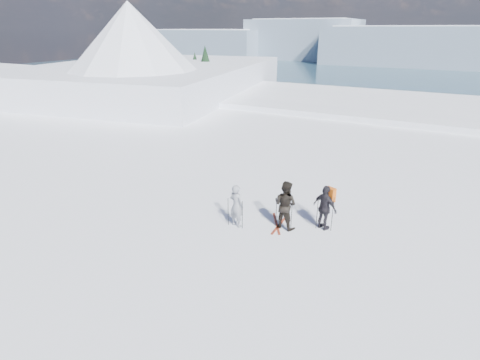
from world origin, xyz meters
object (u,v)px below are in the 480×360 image
Objects in this scene: skis_loose at (278,224)px; skier_grey at (236,206)px; skier_pack at (325,208)px; skier_dark at (285,205)px.

skier_grey is at bearing -148.70° from skis_loose.
skier_dark is at bearing 45.08° from skier_pack.
skier_pack is at bearing 16.52° from skis_loose.
skier_dark is (1.66, 0.76, 0.10)m from skier_grey.
skier_dark is 1.08× the size of skier_pack.
skier_dark reaches higher than skier_grey.
skis_loose is (-1.63, -0.48, -0.86)m from skier_pack.
skier_pack reaches higher than skis_loose.
skier_dark is at bearing -141.85° from skier_grey.
skier_dark is at bearing -16.27° from skis_loose.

